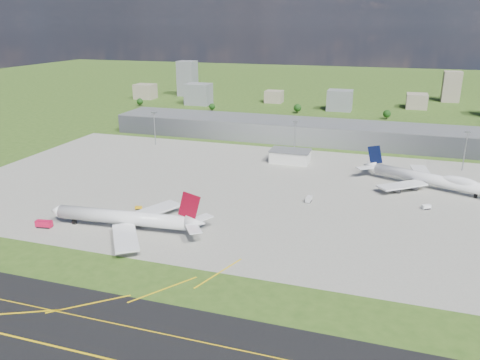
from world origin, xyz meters
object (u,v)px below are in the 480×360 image
(van_white_far, at_px, (426,207))
(airliner_red_twin, at_px, (128,218))
(van_white_near, at_px, (309,199))
(fire_truck, at_px, (44,224))
(tug_yellow, at_px, (139,208))
(airliner_blue_quad, at_px, (429,179))

(van_white_far, bearing_deg, airliner_red_twin, 173.43)
(van_white_near, bearing_deg, fire_truck, 126.85)
(fire_truck, height_order, van_white_far, fire_truck)
(airliner_red_twin, distance_m, van_white_far, 149.19)
(airliner_red_twin, relative_size, van_white_far, 15.38)
(airliner_red_twin, height_order, van_white_near, airliner_red_twin)
(fire_truck, bearing_deg, tug_yellow, 38.35)
(tug_yellow, bearing_deg, airliner_red_twin, -87.14)
(airliner_blue_quad, height_order, van_white_near, airliner_blue_quad)
(fire_truck, distance_m, van_white_near, 132.29)
(van_white_far, bearing_deg, van_white_near, 153.85)
(airliner_red_twin, bearing_deg, airliner_blue_quad, -147.32)
(tug_yellow, xyz_separation_m, van_white_near, (81.05, 37.30, 0.53))
(airliner_blue_quad, bearing_deg, van_white_far, -72.44)
(airliner_blue_quad, bearing_deg, fire_truck, -125.12)
(airliner_red_twin, xyz_separation_m, airliner_blue_quad, (135.18, 103.16, -0.00))
(van_white_near, bearing_deg, airliner_blue_quad, -50.45)
(airliner_blue_quad, height_order, van_white_far, airliner_blue_quad)
(airliner_blue_quad, relative_size, van_white_far, 14.79)
(airliner_red_twin, height_order, airliner_blue_quad, airliner_red_twin)
(airliner_blue_quad, distance_m, van_white_far, 35.24)
(airliner_red_twin, xyz_separation_m, van_white_near, (73.44, 60.32, -4.19))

